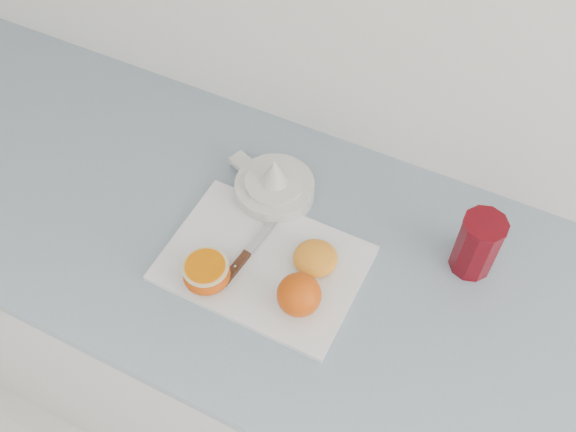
{
  "coord_description": "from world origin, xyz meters",
  "views": [
    {
      "loc": [
        -0.05,
        1.12,
        1.87
      ],
      "look_at": [
        -0.35,
        1.73,
        0.96
      ],
      "focal_mm": 40.0,
      "sensor_mm": 36.0,
      "label": 1
    }
  ],
  "objects": [
    {
      "name": "whole_orange",
      "position": [
        -0.27,
        1.6,
        0.94
      ],
      "size": [
        0.08,
        0.08,
        0.08
      ],
      "color": "#CC4400",
      "rests_on": "cutting_board"
    },
    {
      "name": "citrus_juicer",
      "position": [
        -0.42,
        1.81,
        0.92
      ],
      "size": [
        0.19,
        0.15,
        0.1
      ],
      "color": "white",
      "rests_on": "counter"
    },
    {
      "name": "counter",
      "position": [
        -0.23,
        1.7,
        0.45
      ],
      "size": [
        2.47,
        0.64,
        0.89
      ],
      "color": "silver",
      "rests_on": "ground"
    },
    {
      "name": "red_tumbler",
      "position": [
        -0.03,
        1.82,
        0.95
      ],
      "size": [
        0.08,
        0.08,
        0.13
      ],
      "color": "#61040C",
      "rests_on": "counter"
    },
    {
      "name": "squeezed_shell",
      "position": [
        -0.28,
        1.69,
        0.92
      ],
      "size": [
        0.08,
        0.08,
        0.03
      ],
      "color": "orange",
      "rests_on": "cutting_board"
    },
    {
      "name": "half_orange",
      "position": [
        -0.43,
        1.58,
        0.93
      ],
      "size": [
        0.08,
        0.08,
        0.05
      ],
      "color": "#CC4400",
      "rests_on": "cutting_board"
    },
    {
      "name": "cutting_board",
      "position": [
        -0.36,
        1.65,
        0.9
      ],
      "size": [
        0.35,
        0.25,
        0.01
      ],
      "primitive_type": "cube",
      "rotation": [
        0.0,
        0.0,
        -0.01
      ],
      "color": "white",
      "rests_on": "counter"
    },
    {
      "name": "paring_knife",
      "position": [
        -0.4,
        1.63,
        0.91
      ],
      "size": [
        0.03,
        0.18,
        0.01
      ],
      "color": "#492C1A",
      "rests_on": "cutting_board"
    }
  ]
}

